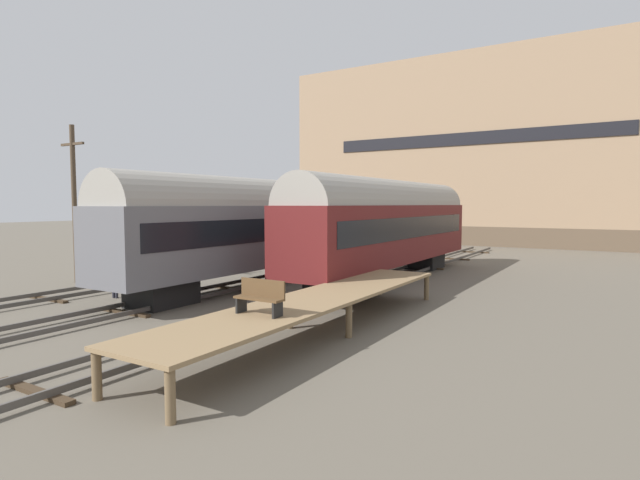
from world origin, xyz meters
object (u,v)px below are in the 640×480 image
at_px(train_car_maroon, 389,223).
at_px(train_car_grey, 245,225).
at_px(bench, 261,296).
at_px(utility_pole, 74,201).
at_px(person_worker, 115,272).

distance_m(train_car_maroon, train_car_grey, 7.60).
distance_m(bench, utility_pole, 16.74).
bearing_deg(bench, person_worker, 162.55).
xyz_separation_m(bench, utility_pole, (-15.78, 4.98, 2.53)).
height_order(train_car_maroon, utility_pole, utility_pole).
bearing_deg(train_car_grey, bench, -48.05).
distance_m(person_worker, utility_pole, 6.39).
bearing_deg(utility_pole, train_car_grey, 21.91).
height_order(train_car_grey, person_worker, train_car_grey).
xyz_separation_m(person_worker, utility_pole, (-5.36, 1.70, 3.03)).
bearing_deg(train_car_maroon, person_worker, -126.08).
relative_size(train_car_maroon, bench, 12.54).
distance_m(train_car_maroon, bench, 14.39).
xyz_separation_m(train_car_maroon, train_car_grey, (-4.94, -5.77, -0.02)).
relative_size(train_car_grey, bench, 11.14).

